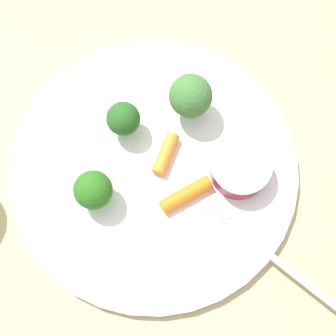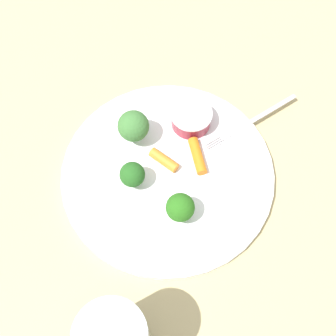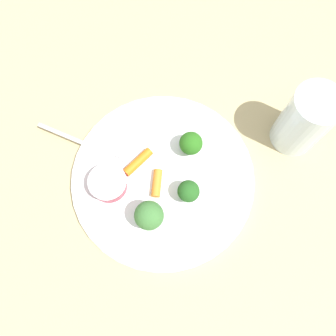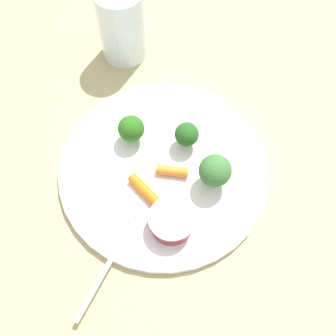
% 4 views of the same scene
% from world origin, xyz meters
% --- Properties ---
extents(ground_plane, '(2.40, 2.40, 0.00)m').
position_xyz_m(ground_plane, '(0.00, 0.00, 0.00)').
color(ground_plane, tan).
extents(plate, '(0.31, 0.31, 0.01)m').
position_xyz_m(plate, '(0.00, 0.00, 0.01)').
color(plate, white).
rests_on(plate, ground_plane).
extents(sauce_cup, '(0.06, 0.06, 0.03)m').
position_xyz_m(sauce_cup, '(-0.06, -0.07, 0.03)').
color(sauce_cup, maroon).
rests_on(sauce_cup, plate).
extents(broccoli_floret_0, '(0.04, 0.04, 0.04)m').
position_xyz_m(broccoli_floret_0, '(0.05, -0.00, 0.04)').
color(broccoli_floret_0, '#7FC55C').
rests_on(broccoli_floret_0, plate).
extents(broccoli_floret_1, '(0.05, 0.05, 0.06)m').
position_xyz_m(broccoli_floret_1, '(0.03, -0.07, 0.05)').
color(broccoli_floret_1, '#82AF73').
rests_on(broccoli_floret_1, plate).
extents(broccoli_floret_2, '(0.04, 0.04, 0.05)m').
position_xyz_m(broccoli_floret_2, '(0.01, 0.07, 0.04)').
color(broccoli_floret_2, '#8FB472').
rests_on(broccoli_floret_2, plate).
extents(carrot_stick_0, '(0.04, 0.05, 0.01)m').
position_xyz_m(carrot_stick_0, '(0.00, -0.02, 0.02)').
color(carrot_stick_0, orange).
rests_on(carrot_stick_0, plate).
extents(carrot_stick_1, '(0.02, 0.06, 0.02)m').
position_xyz_m(carrot_stick_1, '(-0.05, -0.01, 0.02)').
color(carrot_stick_1, orange).
rests_on(carrot_stick_1, plate).
extents(fork, '(0.17, 0.05, 0.00)m').
position_xyz_m(fork, '(-0.15, -0.04, 0.01)').
color(fork, '#BDB8BB').
rests_on(fork, plate).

